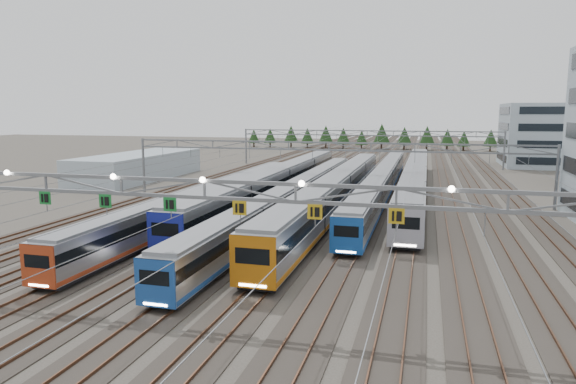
% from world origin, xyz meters
% --- Properties ---
extents(ground, '(400.00, 400.00, 0.00)m').
position_xyz_m(ground, '(0.00, 0.00, 0.00)').
color(ground, '#47423A').
rests_on(ground, ground).
extents(track_bed, '(54.00, 260.00, 5.42)m').
position_xyz_m(track_bed, '(0.00, 100.00, 1.49)').
color(track_bed, '#2D2823').
rests_on(track_bed, ground).
extents(train_a, '(2.61, 55.20, 3.39)m').
position_xyz_m(train_a, '(-11.25, 26.26, 1.95)').
color(train_a, black).
rests_on(train_a, ground).
extents(train_b, '(3.16, 63.77, 4.13)m').
position_xyz_m(train_b, '(-6.75, 39.11, 2.32)').
color(train_b, black).
rests_on(train_b, ground).
extents(train_c, '(2.63, 66.38, 3.42)m').
position_xyz_m(train_c, '(-2.25, 30.83, 1.96)').
color(train_c, black).
rests_on(train_c, ground).
extents(train_d, '(3.15, 64.49, 4.11)m').
position_xyz_m(train_d, '(2.25, 34.22, 2.31)').
color(train_d, black).
rests_on(train_d, ground).
extents(train_e, '(2.73, 68.85, 3.55)m').
position_xyz_m(train_e, '(6.75, 46.22, 2.03)').
color(train_e, black).
rests_on(train_e, ground).
extents(train_f, '(3.09, 67.64, 4.03)m').
position_xyz_m(train_f, '(11.25, 48.67, 2.27)').
color(train_f, black).
rests_on(train_f, ground).
extents(gantry_near, '(56.36, 0.61, 8.08)m').
position_xyz_m(gantry_near, '(-0.05, -0.12, 7.09)').
color(gantry_near, slate).
rests_on(gantry_near, ground).
extents(gantry_mid, '(56.36, 0.36, 8.00)m').
position_xyz_m(gantry_mid, '(0.00, 40.00, 6.39)').
color(gantry_mid, slate).
rests_on(gantry_mid, ground).
extents(gantry_far, '(56.36, 0.36, 8.00)m').
position_xyz_m(gantry_far, '(0.00, 85.00, 6.39)').
color(gantry_far, slate).
rests_on(gantry_far, ground).
extents(depot_bldg_north, '(22.00, 18.00, 13.70)m').
position_xyz_m(depot_bldg_north, '(39.98, 95.76, 6.85)').
color(depot_bldg_north, '#A8BDC8').
rests_on(depot_bldg_north, ground).
extents(west_shed, '(10.00, 30.00, 4.49)m').
position_xyz_m(west_shed, '(-37.04, 53.46, 2.24)').
color(west_shed, '#A8BDC8').
rests_on(west_shed, ground).
extents(treeline, '(100.10, 5.60, 7.02)m').
position_xyz_m(treeline, '(2.25, 139.13, 4.23)').
color(treeline, '#332114').
rests_on(treeline, ground).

